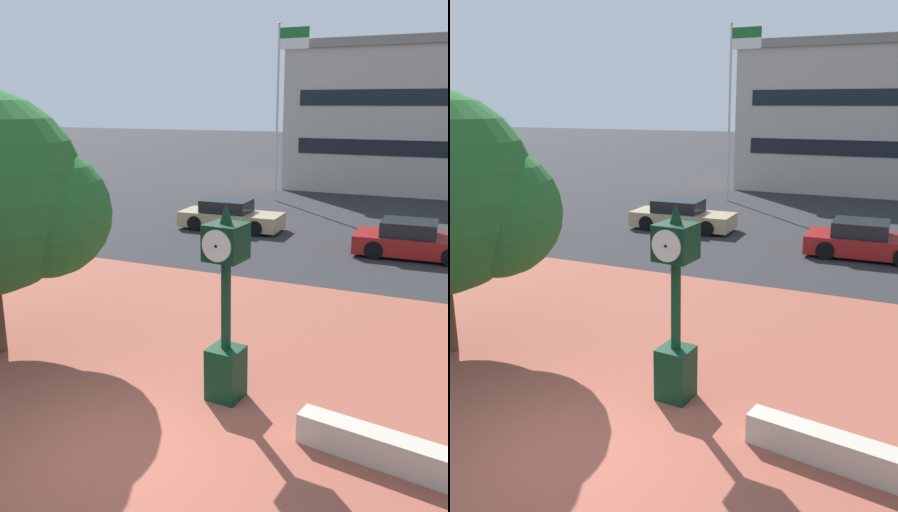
{
  "view_description": "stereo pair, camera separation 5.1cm",
  "coord_description": "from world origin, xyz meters",
  "views": [
    {
      "loc": [
        4.59,
        -6.27,
        5.24
      ],
      "look_at": [
        0.66,
        2.47,
        2.62
      ],
      "focal_mm": 39.16,
      "sensor_mm": 36.0,
      "label": 1
    },
    {
      "loc": [
        4.63,
        -6.24,
        5.24
      ],
      "look_at": [
        0.66,
        2.47,
        2.62
      ],
      "focal_mm": 39.16,
      "sensor_mm": 36.0,
      "label": 2
    }
  ],
  "objects": [
    {
      "name": "ground_plane",
      "position": [
        0.0,
        0.0,
        0.0
      ],
      "size": [
        200.0,
        200.0,
        0.0
      ],
      "primitive_type": "plane",
      "color": "#262628"
    },
    {
      "name": "plaza_brick_paving",
      "position": [
        0.0,
        2.59,
        0.0
      ],
      "size": [
        44.0,
        13.18,
        0.01
      ],
      "primitive_type": "cube",
      "color": "brown",
      "rests_on": "ground"
    },
    {
      "name": "car_street_near",
      "position": [
        2.82,
        13.93,
        0.57
      ],
      "size": [
        4.14,
        2.07,
        1.28
      ],
      "rotation": [
        0.0,
        0.0,
        4.75
      ],
      "color": "maroon",
      "rests_on": "ground"
    },
    {
      "name": "street_clock",
      "position": [
        0.82,
        2.2,
        1.66
      ],
      "size": [
        0.69,
        0.75,
        3.65
      ],
      "rotation": [
        0.0,
        0.0,
        -0.09
      ],
      "color": "black",
      "rests_on": "ground"
    },
    {
      "name": "planter_wall",
      "position": [
        4.03,
        1.32,
        0.25
      ],
      "size": [
        3.22,
        0.87,
        0.5
      ],
      "primitive_type": "cube",
      "rotation": [
        0.0,
        0.0,
        -0.15
      ],
      "color": "#ADA393",
      "rests_on": "ground"
    },
    {
      "name": "car_street_mid",
      "position": [
        -4.84,
        15.35,
        0.57
      ],
      "size": [
        4.44,
        1.93,
        1.28
      ],
      "rotation": [
        0.0,
        0.0,
        4.75
      ],
      "color": "tan",
      "rests_on": "ground"
    },
    {
      "name": "flagpole_primary",
      "position": [
        -5.32,
        23.22,
        5.57
      ],
      "size": [
        1.69,
        0.14,
        9.34
      ],
      "color": "silver",
      "rests_on": "ground"
    }
  ]
}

